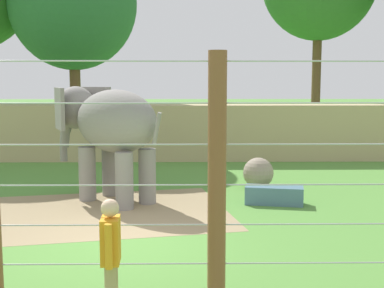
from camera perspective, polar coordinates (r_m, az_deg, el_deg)
ground_plane at (r=10.29m, az=-8.02°, el=-10.48°), size 120.00×120.00×0.00m
dirt_patch at (r=12.56m, az=-9.43°, el=-7.21°), size 6.36×5.26×0.01m
embankment_wall at (r=20.21m, az=-4.45°, el=1.35°), size 36.00×1.80×2.05m
elephant at (r=13.47m, az=-8.93°, el=1.94°), size 3.28×3.12×2.85m
enrichment_ball at (r=15.06m, az=7.08°, el=-3.07°), size 0.85×0.85×0.85m
cable_fence at (r=7.16m, az=-10.25°, el=-4.08°), size 10.07×0.25×3.46m
zookeeper at (r=6.71m, az=-8.64°, el=-12.02°), size 0.23×0.58×1.67m
feed_trough at (r=13.28m, az=8.75°, el=-5.42°), size 1.47×0.76×0.44m
tree_left_of_centre at (r=22.86m, az=-12.58°, el=14.46°), size 5.17×5.17×8.76m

